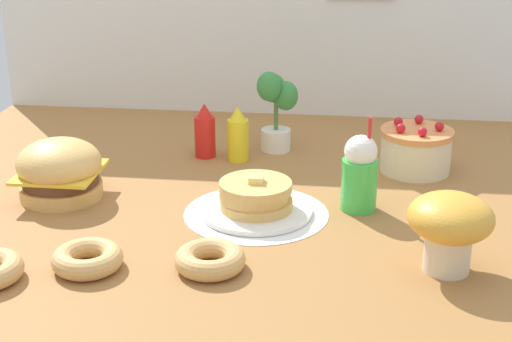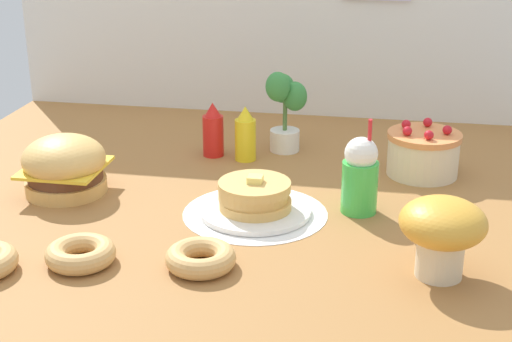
% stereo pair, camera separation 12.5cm
% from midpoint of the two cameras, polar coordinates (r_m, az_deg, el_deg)
% --- Properties ---
extents(ground_plane, '(2.11, 2.07, 0.02)m').
position_cam_midpoint_polar(ground_plane, '(2.14, -0.92, -3.63)').
color(ground_plane, '#9E6B38').
extents(doily_mat, '(0.41, 0.41, 0.00)m').
position_cam_midpoint_polar(doily_mat, '(2.15, 1.61, -3.20)').
color(doily_mat, white).
rests_on(doily_mat, ground_plane).
extents(burger, '(0.25, 0.25, 0.18)m').
position_cam_midpoint_polar(burger, '(2.32, -12.66, 0.36)').
color(burger, '#DBA859').
rests_on(burger, ground_plane).
extents(pancake_stack, '(0.32, 0.32, 0.11)m').
position_cam_midpoint_polar(pancake_stack, '(2.13, 1.58, -2.17)').
color(pancake_stack, white).
rests_on(pancake_stack, doily_mat).
extents(layer_cake, '(0.23, 0.23, 0.17)m').
position_cam_midpoint_polar(layer_cake, '(2.48, 13.83, 1.29)').
color(layer_cake, beige).
rests_on(layer_cake, ground_plane).
extents(ketchup_bottle, '(0.07, 0.07, 0.19)m').
position_cam_midpoint_polar(ketchup_bottle, '(2.57, -1.85, 2.98)').
color(ketchup_bottle, red).
rests_on(ketchup_bottle, ground_plane).
extents(mustard_bottle, '(0.07, 0.07, 0.19)m').
position_cam_midpoint_polar(mustard_bottle, '(2.53, 0.61, 2.69)').
color(mustard_bottle, yellow).
rests_on(mustard_bottle, ground_plane).
extents(cream_soda_cup, '(0.10, 0.10, 0.28)m').
position_cam_midpoint_polar(cream_soda_cup, '(2.15, 9.46, -0.36)').
color(cream_soda_cup, green).
rests_on(cream_soda_cup, ground_plane).
extents(donut_chocolate, '(0.17, 0.17, 0.05)m').
position_cam_midpoint_polar(donut_chocolate, '(1.90, -11.18, -6.08)').
color(donut_chocolate, tan).
rests_on(donut_chocolate, ground_plane).
extents(donut_vanilla, '(0.17, 0.17, 0.05)m').
position_cam_midpoint_polar(donut_vanilla, '(1.85, -2.23, -6.51)').
color(donut_vanilla, tan).
rests_on(donut_vanilla, ground_plane).
extents(potted_plant, '(0.14, 0.11, 0.28)m').
position_cam_midpoint_polar(potted_plant, '(2.61, 3.56, 4.70)').
color(potted_plant, white).
rests_on(potted_plant, ground_plane).
extents(mushroom_stool, '(0.20, 0.20, 0.20)m').
position_cam_midpoint_polar(mushroom_stool, '(1.84, 15.69, -4.27)').
color(mushroom_stool, beige).
rests_on(mushroom_stool, ground_plane).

